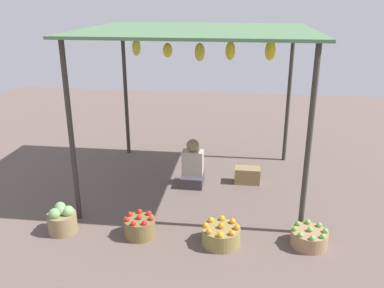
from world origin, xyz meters
The scene contains 8 objects.
ground_plane centered at (0.00, 0.00, 0.00)m, with size 14.00×14.00×0.00m, color #65534D.
market_stall_structure centered at (0.01, 0.02, 2.34)m, with size 3.35×2.89×2.51m.
vendor_person centered at (-0.07, 0.01, 0.30)m, with size 0.36×0.44×0.78m.
basket_cabbages centered at (-1.60, -1.67, 0.18)m, with size 0.38×0.38×0.40m.
basket_red_tomatoes centered at (-0.56, -1.64, 0.13)m, with size 0.40×0.40×0.31m.
basket_oranges centered at (0.50, -1.69, 0.12)m, with size 0.49×0.49×0.29m.
basket_green_apples centered at (1.60, -1.59, 0.11)m, with size 0.46×0.46×0.26m.
wooden_crate_near_vendor centered at (0.83, 0.17, 0.13)m, with size 0.42×0.24×0.27m, color olive.
Camera 1 is at (0.70, -6.16, 2.95)m, focal length 38.29 mm.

